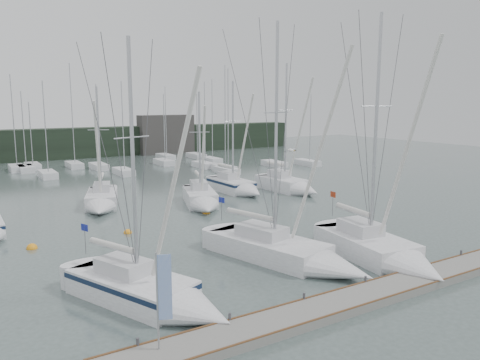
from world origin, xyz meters
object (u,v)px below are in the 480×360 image
Objects in this scene: buoy_a at (128,233)px; dock_banner at (162,293)px; sailboat_near_left at (157,296)px; sailboat_mid_d at (238,187)px; sailboat_near_center at (300,257)px; sailboat_mid_b at (101,202)px; sailboat_mid_c at (202,201)px; sailboat_mid_e at (292,186)px; buoy_c at (32,249)px; buoy_b at (206,213)px; sailboat_near_right at (388,255)px.

dock_banner is at bearing -103.92° from buoy_a.
dock_banner is (-1.42, -4.22, 2.01)m from sailboat_near_left.
sailboat_mid_d is at bearing 76.44° from dock_banner.
sailboat_near_center is 1.30× the size of sailboat_mid_b.
sailboat_mid_c is 11.30m from sailboat_mid_e.
buoy_a is at bearing 2.42° from buoy_c.
dock_banner is (-4.24, -17.11, 2.61)m from buoy_a.
buoy_b is at bearing 10.89° from buoy_c.
sailboat_mid_b is at bearing 138.63° from buoy_b.
sailboat_mid_e reaches higher than dock_banner.
sailboat_mid_d is 20.80× the size of buoy_a.
sailboat_near_left is 1.15× the size of sailboat_mid_b.
sailboat_near_right is at bearing -79.65° from buoy_b.
sailboat_near_center is 14.45m from buoy_b.
sailboat_near_left is 22.27× the size of buoy_a.
sailboat_near_center is (9.16, 0.97, -0.04)m from sailboat_near_left.
buoy_c is at bearing -159.32° from sailboat_mid_d.
dock_banner reaches higher than buoy_b.
buoy_b is (7.71, 2.46, 0.00)m from buoy_a.
sailboat_near_right is 1.25× the size of sailboat_mid_d.
sailboat_mid_e is 3.81× the size of dock_banner.
sailboat_near_center is at bearing -95.46° from buoy_b.
buoy_b is 14.45m from buoy_c.
sailboat_near_left is 9.21m from sailboat_near_center.
dock_banner is (-10.58, -5.19, 2.05)m from sailboat_near_center.
buoy_b is 0.94× the size of buoy_c.
sailboat_mid_d is 0.87× the size of sailboat_mid_e.
buoy_c is (-26.17, -6.31, -0.65)m from sailboat_mid_e.
buoy_c is at bearing -109.20° from sailboat_mid_b.
buoy_b is at bearing 32.72° from sailboat_near_left.
sailboat_mid_d reaches higher than buoy_c.
buoy_b is at bearing 17.67° from buoy_a.
dock_banner is (2.24, -16.84, 2.61)m from buoy_c.
sailboat_mid_e is 23.84× the size of buoy_a.
dock_banner is (-11.95, -19.57, 2.61)m from buoy_b.
buoy_c is (-21.12, -8.83, -0.63)m from sailboat_mid_d.
sailboat_mid_b is 0.93× the size of sailboat_mid_d.
buoy_b is at bearing 107.23° from sailboat_near_right.
sailboat_mid_d is 3.33× the size of dock_banner.
sailboat_near_right is 19.37m from sailboat_mid_c.
sailboat_near_center is 13.51m from buoy_a.
sailboat_near_center is at bearing -78.55° from sailboat_mid_c.
sailboat_near_left reaches higher than sailboat_mid_c.
dock_banner is at bearing -138.97° from sailboat_mid_e.
buoy_a is (-19.69, -6.04, -0.65)m from sailboat_mid_e.
sailboat_mid_e reaches higher than sailboat_mid_b.
buoy_b is (-6.93, -6.10, -0.63)m from sailboat_mid_d.
sailboat_near_center is 5.15m from sailboat_near_right.
sailboat_near_right is 17.24m from buoy_b.
buoy_c is at bearing -142.72° from sailboat_mid_c.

